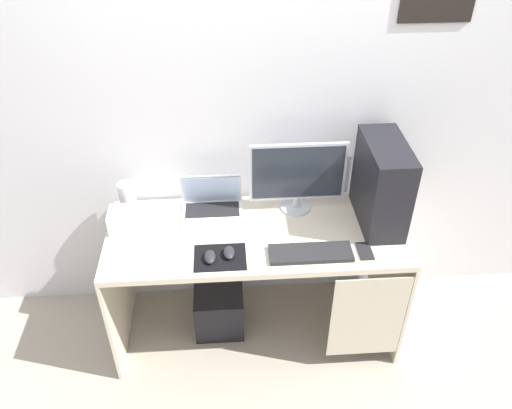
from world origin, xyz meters
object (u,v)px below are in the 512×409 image
(monitor, at_px, (298,176))
(subwoofer, at_px, (219,308))
(projector, at_px, (128,220))
(mouse_right, at_px, (210,257))
(cell_phone, at_px, (365,251))
(pc_tower, at_px, (382,184))
(mouse_left, at_px, (229,253))
(laptop, at_px, (212,204))
(keyboard, at_px, (311,253))
(speaker, at_px, (128,197))

(monitor, bearing_deg, subwoofer, -161.72)
(projector, relative_size, mouse_right, 2.08)
(monitor, bearing_deg, cell_phone, -51.53)
(pc_tower, distance_m, projector, 1.35)
(mouse_right, bearing_deg, monitor, 39.22)
(subwoofer, bearing_deg, mouse_left, -70.95)
(laptop, height_order, mouse_right, laptop)
(pc_tower, xyz_separation_m, keyboard, (-0.40, -0.27, -0.22))
(subwoofer, bearing_deg, laptop, 92.97)
(monitor, relative_size, speaker, 2.90)
(projector, height_order, cell_phone, projector)
(projector, bearing_deg, mouse_left, -25.91)
(mouse_left, distance_m, mouse_right, 0.10)
(pc_tower, height_order, keyboard, pc_tower)
(laptop, bearing_deg, speaker, 176.29)
(keyboard, distance_m, mouse_left, 0.41)
(speaker, xyz_separation_m, mouse_left, (0.55, -0.42, -0.07))
(keyboard, height_order, mouse_left, mouse_left)
(laptop, bearing_deg, cell_phone, -27.47)
(cell_phone, bearing_deg, speaker, 160.74)
(speaker, distance_m, mouse_left, 0.69)
(pc_tower, bearing_deg, cell_phone, -114.94)
(monitor, relative_size, laptop, 1.54)
(laptop, distance_m, cell_phone, 0.87)
(projector, bearing_deg, laptop, 16.38)
(speaker, bearing_deg, laptop, -3.71)
(projector, distance_m, cell_phone, 1.24)
(speaker, bearing_deg, subwoofer, -23.03)
(laptop, distance_m, mouse_right, 0.41)
(speaker, height_order, cell_phone, speaker)
(pc_tower, bearing_deg, subwoofer, -177.86)
(pc_tower, xyz_separation_m, cell_phone, (-0.12, -0.26, -0.23))
(laptop, height_order, projector, laptop)
(monitor, distance_m, projector, 0.93)
(monitor, distance_m, cell_phone, 0.53)
(pc_tower, xyz_separation_m, subwoofer, (-0.89, -0.03, -0.86))
(cell_phone, bearing_deg, monitor, 128.47)
(laptop, relative_size, mouse_left, 3.53)
(pc_tower, relative_size, mouse_right, 4.87)
(monitor, xyz_separation_m, laptop, (-0.47, 0.02, -0.18))
(pc_tower, distance_m, mouse_right, 0.97)
(monitor, xyz_separation_m, mouse_right, (-0.48, -0.39, -0.20))
(mouse_right, height_order, subwoofer, mouse_right)
(laptop, bearing_deg, projector, -163.62)
(cell_phone, height_order, subwoofer, cell_phone)
(keyboard, bearing_deg, mouse_left, 177.20)
(pc_tower, relative_size, speaker, 2.60)
(mouse_left, distance_m, subwoofer, 0.68)
(keyboard, xyz_separation_m, mouse_left, (-0.41, 0.02, 0.01))
(pc_tower, relative_size, mouse_left, 4.87)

